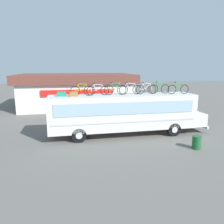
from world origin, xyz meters
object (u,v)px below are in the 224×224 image
(bus, at_px, (125,112))
(rooftop_bicycle_3, at_px, (115,90))
(luggage_bag_1, at_px, (62,94))
(rooftop_bicycle_7, at_px, (178,89))
(rooftop_bicycle_4, at_px, (130,89))
(rooftop_bicycle_6, at_px, (159,89))
(rooftop_bicycle_5, at_px, (146,89))
(luggage_bag_2, at_px, (74,94))
(trash_bin, at_px, (197,142))
(rooftop_bicycle_1, at_px, (82,90))
(rooftop_bicycle_2, at_px, (98,90))

(bus, relative_size, rooftop_bicycle_3, 7.13)
(luggage_bag_1, distance_m, rooftop_bicycle_7, 9.00)
(rooftop_bicycle_3, distance_m, rooftop_bicycle_4, 1.21)
(rooftop_bicycle_4, distance_m, rooftop_bicycle_6, 2.45)
(bus, relative_size, rooftop_bicycle_4, 6.90)
(rooftop_bicycle_3, xyz_separation_m, rooftop_bicycle_5, (2.48, -0.00, -0.02))
(luggage_bag_2, distance_m, rooftop_bicycle_6, 6.82)
(bus, xyz_separation_m, trash_bin, (3.78, -3.91, -1.40))
(bus, distance_m, luggage_bag_1, 5.02)
(rooftop_bicycle_4, height_order, rooftop_bicycle_6, rooftop_bicycle_6)
(rooftop_bicycle_1, height_order, rooftop_bicycle_4, rooftop_bicycle_1)
(rooftop_bicycle_5, bearing_deg, rooftop_bicycle_7, -9.93)
(luggage_bag_1, bearing_deg, rooftop_bicycle_4, 1.10)
(luggage_bag_1, height_order, rooftop_bicycle_4, rooftop_bicycle_4)
(bus, xyz_separation_m, luggage_bag_1, (-4.78, 0.18, 1.51))
(bus, bearing_deg, trash_bin, -45.94)
(luggage_bag_2, bearing_deg, trash_bin, -26.71)
(rooftop_bicycle_4, distance_m, trash_bin, 6.21)
(bus, bearing_deg, rooftop_bicycle_6, 6.10)
(rooftop_bicycle_6, bearing_deg, rooftop_bicycle_5, -173.48)
(rooftop_bicycle_5, distance_m, trash_bin, 5.55)
(rooftop_bicycle_2, distance_m, rooftop_bicycle_7, 6.35)
(luggage_bag_2, height_order, rooftop_bicycle_3, rooftop_bicycle_3)
(bus, relative_size, rooftop_bicycle_2, 7.25)
(rooftop_bicycle_3, distance_m, rooftop_bicycle_7, 5.01)
(rooftop_bicycle_4, bearing_deg, trash_bin, -51.34)
(luggage_bag_1, bearing_deg, luggage_bag_2, -13.65)
(rooftop_bicycle_1, distance_m, rooftop_bicycle_2, 1.19)
(rooftop_bicycle_2, relative_size, rooftop_bicycle_7, 0.95)
(rooftop_bicycle_4, height_order, trash_bin, rooftop_bicycle_4)
(rooftop_bicycle_7, bearing_deg, luggage_bag_1, 177.19)
(luggage_bag_1, distance_m, rooftop_bicycle_6, 7.67)
(rooftop_bicycle_1, bearing_deg, bus, -2.22)
(rooftop_bicycle_3, height_order, rooftop_bicycle_6, rooftop_bicycle_3)
(rooftop_bicycle_3, bearing_deg, luggage_bag_1, -179.99)
(rooftop_bicycle_1, bearing_deg, luggage_bag_1, 178.07)
(rooftop_bicycle_6, relative_size, trash_bin, 1.95)
(rooftop_bicycle_2, xyz_separation_m, rooftop_bicycle_7, (6.34, -0.48, 0.03))
(rooftop_bicycle_1, xyz_separation_m, rooftop_bicycle_3, (2.53, 0.05, 0.01))
(rooftop_bicycle_1, xyz_separation_m, rooftop_bicycle_6, (6.19, 0.18, 0.00))
(rooftop_bicycle_2, bearing_deg, rooftop_bicycle_4, 1.48)
(luggage_bag_1, bearing_deg, rooftop_bicycle_2, 0.73)
(rooftop_bicycle_2, xyz_separation_m, rooftop_bicycle_6, (5.01, 0.10, 0.03))
(trash_bin, bearing_deg, rooftop_bicycle_6, 102.04)
(rooftop_bicycle_2, relative_size, rooftop_bicycle_6, 1.01)
(luggage_bag_1, xyz_separation_m, rooftop_bicycle_6, (7.66, 0.13, 0.24))
(rooftop_bicycle_5, xyz_separation_m, rooftop_bicycle_7, (2.50, -0.44, 0.01))
(rooftop_bicycle_6, bearing_deg, rooftop_bicycle_4, -179.29)
(rooftop_bicycle_2, bearing_deg, trash_bin, -34.89)
(rooftop_bicycle_3, xyz_separation_m, rooftop_bicycle_6, (3.66, 0.13, -0.01))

